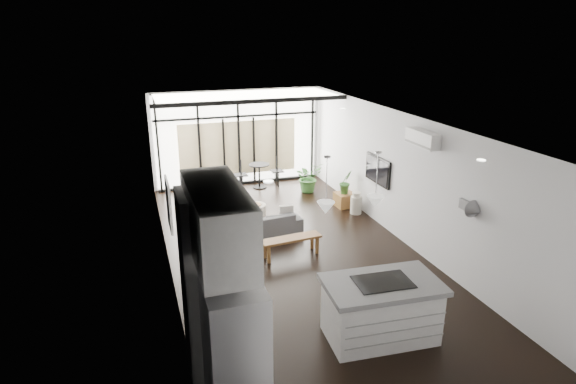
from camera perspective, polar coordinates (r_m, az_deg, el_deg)
floor at (r=10.19m, az=0.53°, el=-7.18°), size 5.00×10.00×0.00m
ceiling at (r=9.30m, az=0.59°, el=8.48°), size 5.00×10.00×0.00m
wall_left at (r=9.20m, az=-14.35°, el=-1.29°), size 0.02×10.00×2.80m
wall_right at (r=10.69m, az=13.35°, el=1.64°), size 0.02×10.00×2.80m
wall_back at (r=14.31m, az=-5.96°, el=6.42°), size 5.00×0.02×2.80m
wall_front at (r=5.63m, az=17.86°, el=-15.46°), size 5.00×0.02×2.80m
glazing at (r=14.19m, az=-5.86°, el=6.32°), size 5.00×0.20×2.80m
skylight at (r=13.11m, az=-5.19°, el=11.37°), size 4.70×1.90×0.06m
neighbour_building at (r=14.33m, az=-5.88°, el=5.21°), size 3.50×0.02×1.60m
island at (r=7.57m, az=10.95°, el=-13.54°), size 1.79×1.14×0.94m
cooktop at (r=7.33m, az=11.18°, el=-10.39°), size 0.87×0.61×0.01m
fridge at (r=6.01m, az=-6.23°, el=-18.28°), size 0.68×0.85×1.75m
appliance_column at (r=6.50m, az=-9.31°, el=-10.83°), size 0.67×0.70×2.59m
upper_cabinets at (r=5.64m, az=-8.35°, el=-3.62°), size 0.62×1.75×0.86m
pendant_left at (r=6.98m, az=4.50°, el=-1.87°), size 0.26×0.26×0.18m
pendant_right at (r=7.31m, az=10.30°, el=-1.14°), size 0.26×0.26×0.18m
sofa at (r=10.92m, az=-2.88°, el=-3.44°), size 1.75×0.70×0.67m
console_bench at (r=9.98m, az=0.37°, el=-6.49°), size 1.29×0.43×0.41m
pouf at (r=11.74m, az=-3.87°, el=-2.46°), size 0.63×0.63×0.42m
crate at (r=12.74m, az=6.76°, el=-0.92°), size 0.50×0.50×0.36m
plant_tall at (r=13.76m, az=2.42°, el=1.38°), size 0.96×1.02×0.67m
plant_crate at (r=12.64m, az=6.82°, el=0.45°), size 0.50×0.69×0.28m
milk_can at (r=12.26m, az=8.08°, el=-1.28°), size 0.31×0.31×0.57m
bistro_set at (r=14.09m, az=-3.42°, el=2.09°), size 1.70×0.75×0.80m
tv at (r=11.52m, az=10.59°, el=2.57°), size 0.05×1.10×0.65m
ac_unit at (r=9.71m, az=15.65°, el=6.13°), size 0.22×0.90×0.30m
framed_art at (r=8.68m, az=-13.96°, el=-1.44°), size 0.04×0.70×0.90m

